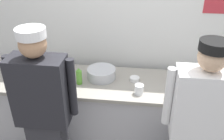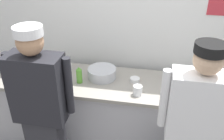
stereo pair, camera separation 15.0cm
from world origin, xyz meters
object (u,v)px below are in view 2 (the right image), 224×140
Objects in this scene: plate_stack_front at (63,68)px; ramekin_yellow_sauce at (20,67)px; squeeze_bottle_secondary at (79,75)px; chefs_knife at (23,75)px; sheet_tray at (197,89)px; deli_cup at (138,90)px; chef_center at (194,130)px; ramekin_green_sauce at (135,80)px; squeeze_bottle_primary at (43,75)px; mixing_bowl_steel at (102,73)px; chef_near_left at (41,109)px.

plate_stack_front is 0.53m from ramekin_yellow_sauce.
chefs_knife is at bearing 178.35° from squeeze_bottle_secondary.
chefs_knife is at bearing -177.91° from sheet_tray.
sheet_tray is at bearing 19.12° from deli_cup.
chef_center reaches higher than plate_stack_front.
squeeze_bottle_primary is at bearing -168.19° from ramekin_green_sauce.
squeeze_bottle_primary is 1.02m from deli_cup.
mixing_bowl_steel is 0.63m from squeeze_bottle_primary.
ramekin_yellow_sauce is at bearing 130.35° from chef_near_left.
chef_center is at bearing -49.54° from ramekin_green_sauce.
sheet_tray is (1.50, -0.12, -0.03)m from plate_stack_front.
mixing_bowl_steel is at bearing 176.76° from sheet_tray.
squeeze_bottle_primary is 1.90× the size of ramekin_yellow_sauce.
ramekin_green_sauce reaches higher than sheet_tray.
chef_near_left reaches higher than plate_stack_front.
chef_near_left is at bearing -69.12° from squeeze_bottle_primary.
chefs_knife is (-1.26, -0.11, -0.02)m from ramekin_green_sauce.
ramekin_yellow_sauce is at bearing 127.17° from chefs_knife.
squeeze_bottle_secondary reaches higher than deli_cup.
sheet_tray is 0.63m from deli_cup.
deli_cup is (-0.59, -0.21, 0.04)m from sheet_tray.
squeeze_bottle_secondary is at bearing 169.65° from deli_cup.
plate_stack_front is at bearing 141.97° from squeeze_bottle_secondary.
deli_cup is at bearing 141.08° from chef_center.
chef_near_left is 0.79m from mixing_bowl_steel.
squeeze_bottle_secondary is 0.60m from ramekin_green_sauce.
squeeze_bottle_primary reaches higher than ramekin_yellow_sauce.
deli_cup is at bearing -31.90° from mixing_bowl_steel.
sheet_tray is (1.44, 0.61, 0.00)m from chef_near_left.
chef_near_left is at bearing 179.87° from chef_center.
chef_center is 2.06m from ramekin_yellow_sauce.
ramekin_green_sauce reaches higher than ramekin_yellow_sauce.
squeeze_bottle_primary reaches higher than squeeze_bottle_secondary.
sheet_tray is at bearing -3.24° from mixing_bowl_steel.
squeeze_bottle_secondary is 0.68m from chefs_knife.
squeeze_bottle_secondary is at bearing 10.42° from squeeze_bottle_primary.
deli_cup is (-0.51, 0.41, 0.06)m from chef_center.
mixing_bowl_steel is at bearing 177.70° from ramekin_green_sauce.
squeeze_bottle_secondary is 0.69× the size of chefs_knife.
squeeze_bottle_primary is 0.98m from ramekin_green_sauce.
chef_center reaches higher than squeeze_bottle_secondary.
chefs_knife is (0.11, -0.15, -0.01)m from ramekin_yellow_sauce.
chef_near_left reaches higher than chef_center.
chef_near_left is 8.33× the size of plate_stack_front.
plate_stack_front is 0.65× the size of mixing_bowl_steel.
ramekin_yellow_sauce is (-0.42, 0.24, -0.08)m from squeeze_bottle_primary.
ramekin_green_sauce is 1.05× the size of deli_cup.
chef_near_left is 1.02× the size of chef_center.
mixing_bowl_steel is at bearing 20.05° from squeeze_bottle_primary.
plate_stack_front is at bearing 152.53° from chef_center.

